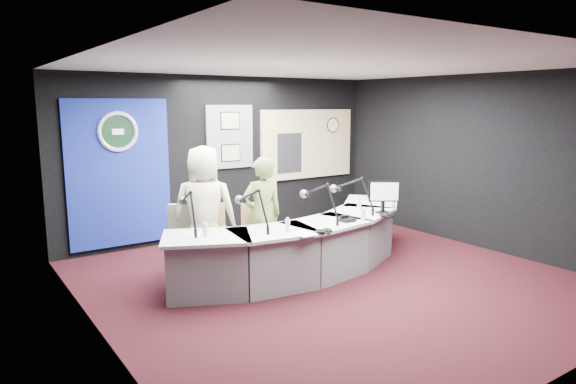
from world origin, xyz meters
TOP-DOWN VIEW (x-y plane):
  - ground at (0.00, 0.00)m, footprint 6.00×6.00m
  - ceiling at (0.00, 0.00)m, footprint 6.00×6.00m
  - wall_back at (0.00, 3.00)m, footprint 6.00×0.02m
  - wall_front at (0.00, -3.00)m, footprint 6.00×0.02m
  - wall_left at (-3.00, 0.00)m, footprint 0.02×6.00m
  - wall_right at (3.00, 0.00)m, footprint 0.02×6.00m
  - broadcast_desk at (-0.05, 0.55)m, footprint 4.50×1.90m
  - backdrop_panel at (-1.90, 2.97)m, footprint 1.60×0.05m
  - agency_seal at (-1.90, 2.93)m, footprint 0.63×0.07m
  - seal_center at (-1.90, 2.94)m, footprint 0.48×0.01m
  - pinboard at (0.05, 2.97)m, footprint 0.90×0.04m
  - framed_photo_upper at (0.05, 2.94)m, footprint 0.34×0.02m
  - framed_photo_lower at (0.05, 2.94)m, footprint 0.34×0.02m
  - booth_window_frame at (1.75, 2.97)m, footprint 2.12×0.06m
  - booth_glow at (1.75, 2.96)m, footprint 2.00×0.02m
  - equipment_rack at (1.30, 2.94)m, footprint 0.55×0.02m
  - wall_clock at (2.35, 2.94)m, footprint 0.28×0.01m
  - armchair_left at (-1.30, 1.19)m, footprint 0.69×0.69m
  - armchair_right at (-0.63, 0.79)m, footprint 0.61×0.61m
  - draped_jacket at (-1.47, 1.39)m, footprint 0.46×0.38m
  - person_man at (-1.30, 1.19)m, footprint 1.04×0.95m
  - person_woman at (-0.63, 0.79)m, footprint 0.63×0.45m
  - computer_monitor at (1.07, 0.21)m, footprint 0.34×0.25m
  - desk_phone at (0.28, 0.07)m, footprint 0.19×0.15m
  - headphones_near at (0.99, 0.04)m, footprint 0.24×0.24m
  - headphones_far at (-0.35, -0.20)m, footprint 0.19×0.19m
  - paper_stack at (-1.71, 0.61)m, footprint 0.26×0.34m
  - notepad at (-0.60, -0.12)m, footprint 0.22×0.31m
  - boom_mic_a at (-1.71, 0.76)m, footprint 0.23×0.73m
  - boom_mic_b at (-1.00, 0.41)m, footprint 0.17×0.74m
  - boom_mic_c at (-0.03, 0.29)m, footprint 0.22×0.73m
  - boom_mic_d at (0.69, 0.44)m, footprint 0.39×0.68m
  - water_bottles at (-0.07, 0.31)m, footprint 3.19×0.64m

SIDE VIEW (x-z plane):
  - ground at x=0.00m, z-range 0.00..0.00m
  - broadcast_desk at x=-0.05m, z-range 0.00..0.75m
  - armchair_right at x=-0.63m, z-range 0.00..0.87m
  - armchair_left at x=-1.30m, z-range 0.00..0.88m
  - draped_jacket at x=-1.47m, z-range 0.27..0.97m
  - paper_stack at x=-1.71m, z-range 0.75..0.75m
  - notepad at x=-0.60m, z-range 0.75..0.75m
  - headphones_near at x=0.99m, z-range 0.75..0.79m
  - headphones_far at x=-0.35m, z-range 0.75..0.78m
  - desk_phone at x=0.28m, z-range 0.75..0.80m
  - person_woman at x=-0.63m, z-range 0.00..1.62m
  - water_bottles at x=-0.07m, z-range 0.75..0.93m
  - person_man at x=-1.30m, z-range 0.00..1.78m
  - boom_mic_a at x=-1.71m, z-range 0.75..1.35m
  - boom_mic_b at x=-1.00m, z-range 0.75..1.35m
  - boom_mic_c at x=-0.03m, z-range 0.75..1.35m
  - boom_mic_d at x=0.69m, z-range 0.75..1.35m
  - computer_monitor at x=1.07m, z-range 0.93..1.21m
  - backdrop_panel at x=-1.90m, z-range 0.10..2.40m
  - wall_back at x=0.00m, z-range 0.00..2.80m
  - wall_front at x=0.00m, z-range 0.00..2.80m
  - wall_left at x=-3.00m, z-range 0.00..2.80m
  - wall_right at x=3.00m, z-range 0.00..2.80m
  - equipment_rack at x=1.30m, z-range 1.03..1.78m
  - framed_photo_lower at x=0.05m, z-range 1.33..1.60m
  - booth_window_frame at x=1.75m, z-range 0.89..2.21m
  - booth_glow at x=1.75m, z-range 0.95..2.15m
  - pinboard at x=0.05m, z-range 1.20..2.30m
  - agency_seal at x=-1.90m, z-range 1.58..2.21m
  - seal_center at x=-1.90m, z-range 1.66..2.14m
  - wall_clock at x=2.35m, z-range 1.76..2.04m
  - framed_photo_upper at x=0.05m, z-range 1.89..2.17m
  - ceiling at x=0.00m, z-range 2.79..2.81m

